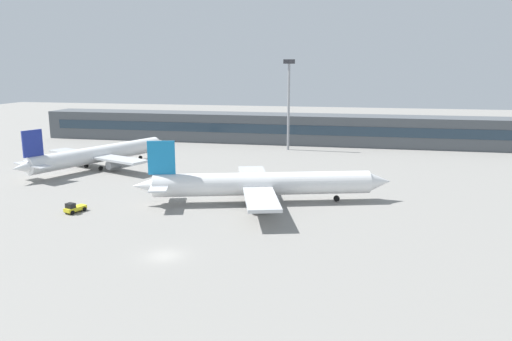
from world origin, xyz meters
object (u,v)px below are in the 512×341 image
object	(u,v)px
baggage_tug_yellow	(74,208)
floodlight_tower_west	(289,98)
airplane_mid	(101,154)
airplane_near	(264,184)

from	to	relation	value
baggage_tug_yellow	floodlight_tower_west	xyz separation A→B (m)	(25.93, 69.41, 14.04)
airplane_mid	floodlight_tower_west	world-z (taller)	floodlight_tower_west
floodlight_tower_west	baggage_tug_yellow	bearing A→B (deg)	-110.48
airplane_mid	baggage_tug_yellow	world-z (taller)	airplane_mid
airplane_near	baggage_tug_yellow	size ratio (longest dim) A/B	11.52
baggage_tug_yellow	floodlight_tower_west	bearing A→B (deg)	69.52
baggage_tug_yellow	airplane_near	bearing A→B (deg)	22.31
airplane_mid	baggage_tug_yellow	size ratio (longest dim) A/B	10.70
airplane_near	airplane_mid	size ratio (longest dim) A/B	1.08
airplane_mid	baggage_tug_yellow	bearing A→B (deg)	-67.76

